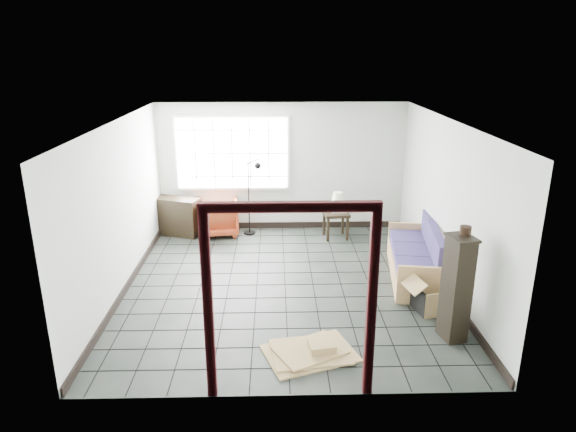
{
  "coord_description": "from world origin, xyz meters",
  "views": [
    {
      "loc": [
        -0.15,
        -7.46,
        3.63
      ],
      "look_at": [
        0.06,
        0.3,
        1.06
      ],
      "focal_mm": 32.0,
      "sensor_mm": 36.0,
      "label": 1
    }
  ],
  "objects_px": {
    "futon_sofa": "(419,259)",
    "side_table": "(336,217)",
    "armchair": "(218,215)",
    "tall_shelf": "(456,288)"
  },
  "relations": [
    {
      "from": "futon_sofa",
      "to": "side_table",
      "type": "relative_size",
      "value": 3.96
    },
    {
      "from": "armchair",
      "to": "tall_shelf",
      "type": "distance_m",
      "value": 5.31
    },
    {
      "from": "futon_sofa",
      "to": "armchair",
      "type": "relative_size",
      "value": 2.62
    },
    {
      "from": "side_table",
      "to": "tall_shelf",
      "type": "relative_size",
      "value": 0.38
    },
    {
      "from": "futon_sofa",
      "to": "tall_shelf",
      "type": "xyz_separation_m",
      "value": [
        -0.06,
        -1.86,
        0.4
      ]
    },
    {
      "from": "side_table",
      "to": "tall_shelf",
      "type": "distance_m",
      "value": 3.92
    },
    {
      "from": "futon_sofa",
      "to": "side_table",
      "type": "bearing_deg",
      "value": 129.9
    },
    {
      "from": "futon_sofa",
      "to": "tall_shelf",
      "type": "height_order",
      "value": "tall_shelf"
    },
    {
      "from": "armchair",
      "to": "side_table",
      "type": "relative_size",
      "value": 1.51
    },
    {
      "from": "futon_sofa",
      "to": "armchair",
      "type": "xyz_separation_m",
      "value": [
        -3.51,
        2.16,
        0.08
      ]
    }
  ]
}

